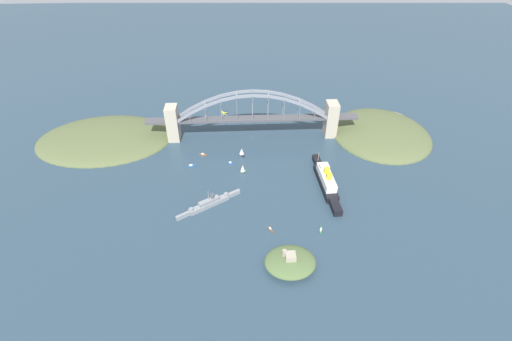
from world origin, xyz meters
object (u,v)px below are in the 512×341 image
object	(u,v)px
small_boat_6	(243,168)
harbor_arch_bridge	(253,119)
ocean_liner	(326,180)
small_boat_0	(321,230)
small_boat_3	(191,166)
small_boat_1	(203,155)
small_boat_2	(231,163)
small_boat_5	(242,152)
seaplane_taxiing_near_bridge	(224,113)
fort_island_mid_harbor	(290,262)
naval_cruiser	(210,203)
small_boat_4	(270,229)

from	to	relation	value
small_boat_6	harbor_arch_bridge	bearing A→B (deg)	-100.80
ocean_liner	small_boat_0	world-z (taller)	ocean_liner
small_boat_0	small_boat_3	size ratio (longest dim) A/B	0.86
small_boat_1	small_boat_2	size ratio (longest dim) A/B	1.20
small_boat_5	ocean_liner	bearing A→B (deg)	144.82
seaplane_taxiing_near_bridge	small_boat_1	xyz separation A→B (m)	(21.68, 94.30, -1.13)
harbor_arch_bridge	small_boat_3	world-z (taller)	harbor_arch_bridge
small_boat_1	small_boat_6	world-z (taller)	small_boat_6
fort_island_mid_harbor	small_boat_1	world-z (taller)	fort_island_mid_harbor
small_boat_3	small_boat_6	bearing A→B (deg)	166.75
harbor_arch_bridge	seaplane_taxiing_near_bridge	world-z (taller)	harbor_arch_bridge
naval_cruiser	small_boat_3	world-z (taller)	naval_cruiser
fort_island_mid_harbor	small_boat_2	distance (m)	149.76
fort_island_mid_harbor	ocean_liner	bearing A→B (deg)	-116.00
naval_cruiser	small_boat_3	size ratio (longest dim) A/B	5.31
fort_island_mid_harbor	small_boat_1	size ratio (longest dim) A/B	4.00
harbor_arch_bridge	small_boat_1	xyz separation A→B (m)	(57.24, 37.17, -23.00)
seaplane_taxiing_near_bridge	small_boat_2	xyz separation A→B (m)	(-9.23, 112.17, -1.17)
ocean_liner	small_boat_6	distance (m)	87.12
small_boat_4	small_boat_6	world-z (taller)	small_boat_6
ocean_liner	fort_island_mid_harbor	world-z (taller)	ocean_liner
harbor_arch_bridge	small_boat_1	size ratio (longest dim) A/B	24.35
small_boat_4	small_boat_3	bearing A→B (deg)	-52.12
small_boat_1	small_boat_4	distance (m)	136.79
small_boat_1	small_boat_2	distance (m)	35.69
fort_island_mid_harbor	small_boat_3	xyz separation A→B (m)	(89.46, -139.31, -4.06)
naval_cruiser	small_boat_1	distance (m)	86.25
small_boat_2	small_boat_3	distance (m)	42.39
fort_island_mid_harbor	small_boat_2	size ratio (longest dim) A/B	4.79
naval_cruiser	small_boat_5	size ratio (longest dim) A/B	6.07
small_boat_4	fort_island_mid_harbor	bearing A→B (deg)	106.98
small_boat_3	harbor_arch_bridge	bearing A→B (deg)	-139.90
small_boat_0	small_boat_4	distance (m)	44.13
small_boat_4	small_boat_5	bearing A→B (deg)	-79.20
naval_cruiser	small_boat_6	xyz separation A→B (m)	(-32.30, -51.84, 1.27)
fort_island_mid_harbor	small_boat_3	bearing A→B (deg)	-57.29
harbor_arch_bridge	naval_cruiser	world-z (taller)	harbor_arch_bridge
small_boat_0	small_boat_6	world-z (taller)	small_boat_6
naval_cruiser	small_boat_0	world-z (taller)	naval_cruiser
seaplane_taxiing_near_bridge	small_boat_2	bearing A→B (deg)	94.70
small_boat_0	small_boat_1	xyz separation A→B (m)	(109.88, -122.81, -0.01)
small_boat_0	small_boat_5	size ratio (longest dim) A/B	0.98
seaplane_taxiing_near_bridge	small_boat_3	xyz separation A→B (m)	(33.07, 114.94, -1.17)
ocean_liner	small_boat_3	world-z (taller)	ocean_liner
harbor_arch_bridge	small_boat_4	world-z (taller)	harbor_arch_bridge
ocean_liner	small_boat_3	bearing A→B (deg)	-16.12
small_boat_1	small_boat_5	world-z (taller)	small_boat_5
fort_island_mid_harbor	small_boat_5	bearing A→B (deg)	-77.60
harbor_arch_bridge	small_boat_5	world-z (taller)	harbor_arch_bridge
ocean_liner	small_boat_2	world-z (taller)	ocean_liner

